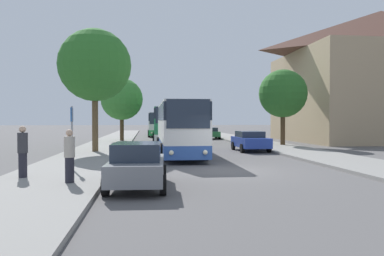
% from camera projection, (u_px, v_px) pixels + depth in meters
% --- Properties ---
extents(ground_plane, '(300.00, 300.00, 0.00)m').
position_uv_depth(ground_plane, '(226.00, 171.00, 16.68)').
color(ground_plane, '#565454').
rests_on(ground_plane, ground).
extents(sidewalk_left, '(4.00, 120.00, 0.15)m').
position_uv_depth(sidewalk_left, '(64.00, 172.00, 15.83)').
color(sidewalk_left, gray).
rests_on(sidewalk_left, ground_plane).
extents(sidewalk_right, '(4.00, 120.00, 0.15)m').
position_uv_depth(sidewalk_right, '(372.00, 167.00, 17.52)').
color(sidewalk_right, gray).
rests_on(sidewalk_right, ground_plane).
extents(building_right_background, '(19.23, 15.10, 13.97)m').
position_uv_depth(building_right_background, '(380.00, 76.00, 40.17)').
color(building_right_background, tan).
rests_on(building_right_background, ground_plane).
extents(bus_front, '(2.76, 11.76, 3.32)m').
position_uv_depth(bus_front, '(179.00, 128.00, 24.18)').
color(bus_front, '#2D519E').
rests_on(bus_front, ground_plane).
extents(bus_middle, '(3.05, 10.92, 3.45)m').
position_uv_depth(bus_middle, '(167.00, 124.00, 37.96)').
color(bus_middle, silver).
rests_on(bus_middle, ground_plane).
extents(bus_rear, '(3.04, 10.60, 3.22)m').
position_uv_depth(bus_rear, '(159.00, 124.00, 52.13)').
color(bus_rear, '#238942').
rests_on(bus_rear, ground_plane).
extents(parked_car_left_curb, '(2.06, 4.05, 1.51)m').
position_uv_depth(parked_car_left_curb, '(137.00, 165.00, 12.37)').
color(parked_car_left_curb, slate).
rests_on(parked_car_left_curb, ground_plane).
extents(parked_car_right_near, '(2.12, 4.25, 1.44)m').
position_uv_depth(parked_car_right_near, '(250.00, 141.00, 27.19)').
color(parked_car_right_near, '#233D9E').
rests_on(parked_car_right_near, ground_plane).
extents(parked_car_right_far, '(2.01, 3.99, 1.36)m').
position_uv_depth(parked_car_right_far, '(210.00, 133.00, 44.55)').
color(parked_car_right_far, '#236B38').
rests_on(parked_car_right_far, ground_plane).
extents(bus_stop_sign, '(0.08, 0.45, 2.70)m').
position_uv_depth(bus_stop_sign, '(72.00, 130.00, 15.92)').
color(bus_stop_sign, gray).
rests_on(bus_stop_sign, sidewalk_left).
extents(pedestrian_waiting_near, '(0.36, 0.36, 1.90)m').
position_uv_depth(pedestrian_waiting_near, '(23.00, 151.00, 13.74)').
color(pedestrian_waiting_near, '#23232D').
rests_on(pedestrian_waiting_near, sidewalk_left).
extents(pedestrian_waiting_far, '(0.36, 0.36, 1.80)m').
position_uv_depth(pedestrian_waiting_far, '(70.00, 156.00, 12.60)').
color(pedestrian_waiting_far, '#23232D').
rests_on(pedestrian_waiting_far, sidewalk_left).
extents(tree_left_near, '(4.85, 4.85, 8.22)m').
position_uv_depth(tree_left_near, '(95.00, 65.00, 25.05)').
color(tree_left_near, brown).
rests_on(tree_left_near, sidewalk_left).
extents(tree_left_far, '(4.28, 4.28, 6.40)m').
position_uv_depth(tree_left_far, '(122.00, 99.00, 38.26)').
color(tree_left_far, '#47331E').
rests_on(tree_left_far, sidewalk_left).
extents(tree_right_near, '(4.10, 4.10, 6.42)m').
position_uv_depth(tree_right_near, '(283.00, 94.00, 31.88)').
color(tree_right_near, '#47331E').
rests_on(tree_right_near, sidewalk_right).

